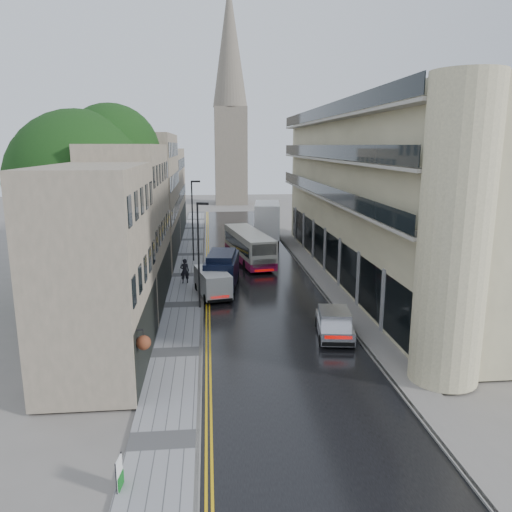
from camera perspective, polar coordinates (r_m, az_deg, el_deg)
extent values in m
plane|color=slate|center=(18.74, 8.62, -23.73)|extent=(200.00, 200.00, 0.00)
cube|color=black|center=(43.71, -0.09, -2.09)|extent=(9.00, 85.00, 0.02)
cube|color=gray|center=(43.55, -7.78, -2.19)|extent=(2.70, 85.00, 0.12)
cube|color=slate|center=(44.52, 6.85, -1.84)|extent=(1.80, 85.00, 0.12)
imported|color=black|center=(40.71, -8.15, -1.70)|extent=(0.79, 0.56, 2.01)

